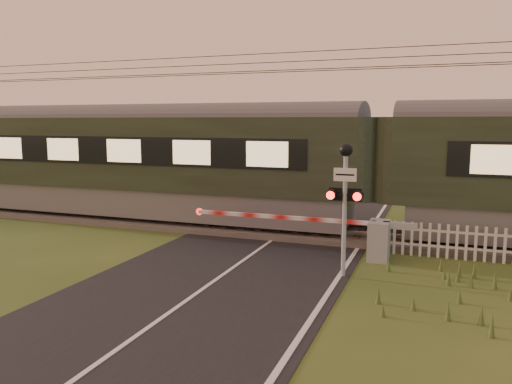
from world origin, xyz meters
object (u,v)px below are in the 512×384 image
at_px(boom_gate, 368,237).
at_px(picket_fence, 452,242).
at_px(train, 379,167).
at_px(crossing_signal, 345,186).

xyz_separation_m(boom_gate, picket_fence, (2.21, 0.79, -0.12)).
bearing_deg(boom_gate, picket_fence, 19.70).
bearing_deg(train, boom_gate, -88.76).
bearing_deg(crossing_signal, train, 86.28).
bearing_deg(train, crossing_signal, -93.72).
distance_m(train, crossing_signal, 4.54).
bearing_deg(picket_fence, crossing_signal, -134.21).
height_order(crossing_signal, picket_fence, crossing_signal).
bearing_deg(picket_fence, train, 140.14).
xyz_separation_m(train, picket_fence, (2.27, -1.89, -1.86)).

